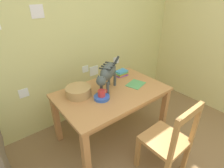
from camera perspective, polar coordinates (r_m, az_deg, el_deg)
The scene contains 9 objects.
wall_rear at distance 2.57m, azimuth -12.33°, elevation 14.27°, with size 4.36×0.11×2.50m.
dining_table at distance 2.25m, azimuth 0.00°, elevation -4.18°, with size 1.36×0.86×0.72m.
cat at distance 2.11m, azimuth -1.42°, elevation 3.64°, with size 0.61×0.42×0.35m.
saucer_bowl at distance 2.05m, azimuth -3.37°, elevation -4.37°, with size 0.18×0.18×0.04m, color blue.
coffee_mug at distance 2.02m, azimuth -3.34°, elevation -2.97°, with size 0.13×0.09×0.08m.
magazine at distance 2.38m, azimuth 7.70°, elevation -0.04°, with size 0.24×0.19×0.01m, color #54A05B.
book_stack at distance 2.60m, azimuth 3.07°, elevation 3.56°, with size 0.20×0.14×0.07m.
wicker_basket at distance 2.13m, azimuth -10.84°, elevation -2.30°, with size 0.30×0.30×0.11m.
wooden_chair_near at distance 2.00m, azimuth 17.73°, elevation -17.17°, with size 0.43×0.43×0.94m.
Camera 1 is at (-1.09, -0.26, 1.84)m, focal length 28.11 mm.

